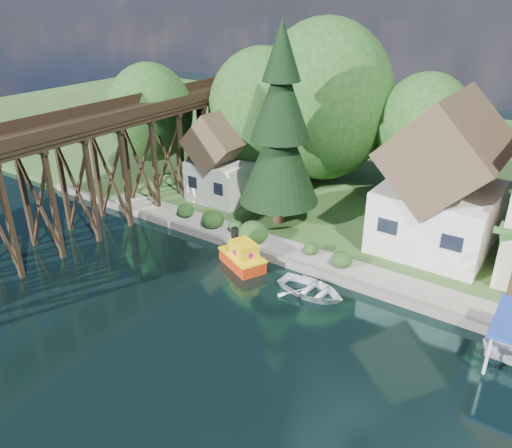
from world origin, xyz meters
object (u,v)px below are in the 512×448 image
Objects in this scene: conifer at (280,132)px; house_left at (442,185)px; shed at (223,162)px; trestle_bridge at (96,163)px; tugboat at (243,257)px; boat_white_a at (311,288)px.

house_left is at bearing 15.20° from conifer.
conifer is (6.70, -1.57, 3.98)m from shed.
trestle_bridge reaches higher than tugboat.
trestle_bridge is 4.01× the size of house_left.
boat_white_a is (13.59, -8.59, -3.37)m from shed.
shed is (5.00, 9.33, -1.52)m from trestle_bridge.
conifer is 3.78× the size of tugboat.
conifer reaches higher than tugboat.
shed is at bearing 166.80° from conifer.
boat_white_a is (-4.41, -10.10, -4.68)m from house_left.
boat_white_a is at bearing -113.59° from house_left.
trestle_bridge reaches higher than shed.
conifer is at bearing 33.55° from trestle_bridge.
trestle_bridge is 25.42m from house_left.
shed is 0.52× the size of conifer.
shed is at bearing 60.30° from boat_white_a.
shed is at bearing -175.23° from house_left.
shed is 7.95m from conifer.
house_left is 0.73× the size of conifer.
boat_white_a is (6.90, -7.02, -7.35)m from conifer.
trestle_bridge is 9.97× the size of boat_white_a.
house_left reaches higher than trestle_bridge.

